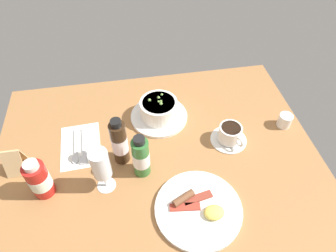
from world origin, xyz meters
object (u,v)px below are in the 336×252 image
coffee_cup (230,135)px  breakfast_plate (199,209)px  cutlery_setting (80,146)px  wine_glass (101,166)px  sauce_bottle_green (141,157)px  sauce_bottle_red (39,179)px  creamer_jug (285,120)px  menu_card (14,160)px  porridge_bowl (159,110)px  sauce_bottle_brown (119,142)px

coffee_cup → breakfast_plate: bearing=55.2°
cutlery_setting → wine_glass: (-8.58, 17.24, 10.71)cm
sauce_bottle_green → breakfast_plate: sauce_bottle_green is taller
wine_glass → breakfast_plate: (-26.61, 13.05, -10.06)cm
cutlery_setting → sauce_bottle_green: bearing=146.1°
sauce_bottle_red → coffee_cup: bearing=-170.9°
creamer_jug → menu_card: size_ratio=0.63×
creamer_jug → sauce_bottle_red: (84.47, 13.63, 4.03)cm
creamer_jug → porridge_bowl: bearing=-14.6°
cutlery_setting → sauce_bottle_brown: size_ratio=1.09×
wine_glass → sauce_bottle_brown: size_ratio=0.90×
porridge_bowl → menu_card: menu_card is taller
sauce_bottle_red → porridge_bowl: bearing=-147.3°
cutlery_setting → sauce_bottle_red: 19.97cm
cutlery_setting → breakfast_plate: size_ratio=0.79×
creamer_jug → wine_glass: wine_glass is taller
creamer_jug → menu_card: (93.99, 3.41, 1.97)cm
wine_glass → sauce_bottle_green: size_ratio=1.01×
sauce_bottle_green → sauce_bottle_brown: sauce_bottle_brown is taller
porridge_bowl → coffee_cup: porridge_bowl is taller
sauce_bottle_green → menu_card: bearing=-11.2°
coffee_cup → sauce_bottle_brown: sauce_bottle_brown is taller
cutlery_setting → wine_glass: 22.03cm
cutlery_setting → sauce_bottle_brown: (-14.25, 7.15, 8.33)cm
creamer_jug → breakfast_plate: (39.14, 27.96, -1.74)cm
cutlery_setting → sauce_bottle_brown: sauce_bottle_brown is taller
wine_glass → breakfast_plate: bearing=153.9°
sauce_bottle_green → breakfast_plate: (-14.81, 16.59, -6.71)cm
sauce_bottle_green → sauce_bottle_brown: (6.13, -6.55, 0.96)cm
sauce_bottle_brown → menu_card: size_ratio=2.00×
porridge_bowl → sauce_bottle_green: sauce_bottle_green is taller
porridge_bowl → breakfast_plate: 40.21cm
creamer_jug → sauce_bottle_green: (53.96, 11.37, 4.97)cm
creamer_jug → sauce_bottle_brown: (60.09, 4.82, 5.93)cm
cutlery_setting → breakfast_plate: (-35.19, 30.29, 0.65)cm
sauce_bottle_red → wine_glass: bearing=176.1°
wine_glass → menu_card: 31.14cm
coffee_cup → sauce_bottle_brown: 38.25cm
creamer_jug → coffee_cup: bearing=9.3°
breakfast_plate → coffee_cup: bearing=-124.8°
porridge_bowl → sauce_bottle_brown: bearing=47.6°
coffee_cup → sauce_bottle_red: sauce_bottle_red is taller
sauce_bottle_brown → coffee_cup: bearing=-178.2°
breakfast_plate → menu_card: bearing=-24.1°
sauce_bottle_green → sauce_bottle_red: sauce_bottle_green is taller
cutlery_setting → coffee_cup: 52.51cm
wine_glass → sauce_bottle_red: (18.72, -1.28, -4.29)cm
cutlery_setting → wine_glass: wine_glass is taller
porridge_bowl → menu_card: 51.26cm
sauce_bottle_red → sauce_bottle_brown: (-24.38, -8.81, 1.90)cm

